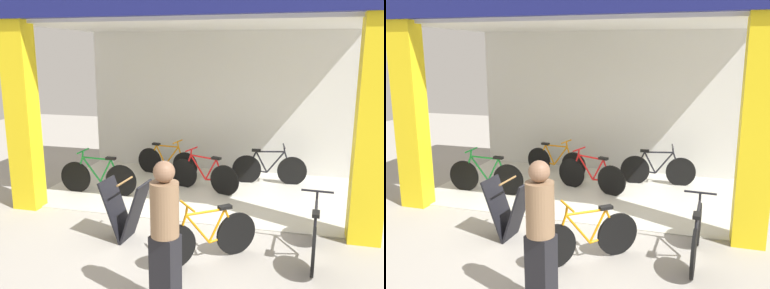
# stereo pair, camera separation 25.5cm
# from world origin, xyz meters

# --- Properties ---
(ground_plane) EXTENTS (20.36, 20.36, 0.00)m
(ground_plane) POSITION_xyz_m (0.00, 0.00, 0.00)
(ground_plane) COLOR #9E9991
(ground_plane) RESTS_ON ground
(shop_facade) EXTENTS (6.38, 3.59, 3.93)m
(shop_facade) POSITION_xyz_m (0.00, 1.77, 2.13)
(shop_facade) COLOR beige
(shop_facade) RESTS_ON ground
(bicycle_inside_0) EXTENTS (1.61, 0.44, 0.89)m
(bicycle_inside_0) POSITION_xyz_m (-1.95, 0.92, 0.35)
(bicycle_inside_0) COLOR black
(bicycle_inside_0) RESTS_ON ground
(bicycle_inside_1) EXTENTS (1.57, 0.43, 0.86)m
(bicycle_inside_1) POSITION_xyz_m (1.28, 2.43, 0.35)
(bicycle_inside_1) COLOR black
(bicycle_inside_1) RESTS_ON ground
(bicycle_inside_2) EXTENTS (1.51, 0.55, 0.86)m
(bicycle_inside_2) POSITION_xyz_m (0.04, 1.62, 0.34)
(bicycle_inside_2) COLOR black
(bicycle_inside_2) RESTS_ON ground
(bicycle_inside_3) EXTENTS (1.50, 0.44, 0.84)m
(bicycle_inside_3) POSITION_xyz_m (-1.02, 2.47, 0.34)
(bicycle_inside_3) COLOR black
(bicycle_inside_3) RESTS_ON ground
(bicycle_parked_0) EXTENTS (1.21, 1.02, 0.85)m
(bicycle_parked_0) POSITION_xyz_m (0.72, -1.16, 0.34)
(bicycle_parked_0) COLOR black
(bicycle_parked_0) RESTS_ON ground
(bicycle_parked_1) EXTENTS (0.44, 1.60, 0.88)m
(bicycle_parked_1) POSITION_xyz_m (2.13, -0.71, 0.35)
(bicycle_parked_1) COLOR black
(bicycle_parked_1) RESTS_ON ground
(sandwich_board_sign) EXTENTS (0.70, 0.51, 0.93)m
(sandwich_board_sign) POSITION_xyz_m (-0.60, -0.82, 0.46)
(sandwich_board_sign) COLOR black
(sandwich_board_sign) RESTS_ON ground
(pedestrian_0) EXTENTS (0.38, 0.38, 1.69)m
(pedestrian_0) POSITION_xyz_m (0.52, -2.33, 0.87)
(pedestrian_0) COLOR black
(pedestrian_0) RESTS_ON ground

